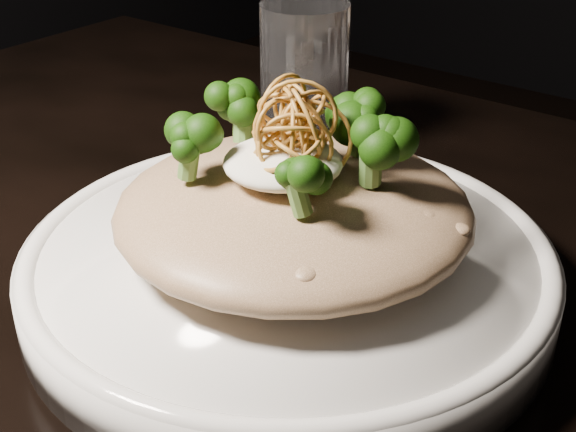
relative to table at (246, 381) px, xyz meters
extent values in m
cube|color=black|center=(0.00, 0.00, 0.06)|extent=(1.10, 0.80, 0.04)
cylinder|color=black|center=(-0.48, 0.33, -0.31)|extent=(0.05, 0.05, 0.71)
cylinder|color=white|center=(0.03, 0.01, 0.10)|extent=(0.32, 0.32, 0.03)
ellipsoid|color=brown|center=(0.03, 0.01, 0.14)|extent=(0.22, 0.22, 0.05)
ellipsoid|color=white|center=(0.03, 0.01, 0.17)|extent=(0.07, 0.07, 0.02)
cylinder|color=white|center=(-0.09, 0.19, 0.15)|extent=(0.08, 0.08, 0.13)
camera|label=1|loc=(0.29, -0.32, 0.37)|focal=50.00mm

